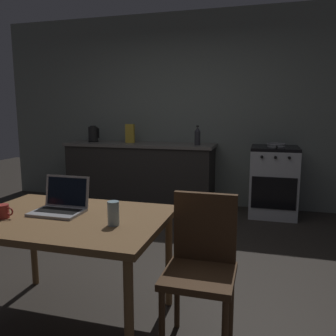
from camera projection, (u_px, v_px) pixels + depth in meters
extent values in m
plane|color=#2D2823|center=(126.00, 268.00, 3.06)|extent=(12.00, 12.00, 0.00)
cube|color=slate|center=(206.00, 111.00, 5.00)|extent=(6.40, 0.10, 2.76)
cube|color=#282623|center=(141.00, 176.00, 5.06)|extent=(2.10, 0.60, 0.88)
cube|color=#66605B|center=(140.00, 144.00, 4.98)|extent=(2.16, 0.64, 0.04)
cube|color=#B7BABF|center=(273.00, 183.00, 4.57)|extent=(0.60, 0.60, 0.88)
cube|color=black|center=(275.00, 148.00, 4.49)|extent=(0.60, 0.60, 0.04)
cube|color=black|center=(274.00, 193.00, 4.29)|extent=(0.54, 0.01, 0.40)
cylinder|color=black|center=(262.00, 157.00, 4.25)|extent=(0.04, 0.02, 0.04)
cylinder|color=black|center=(276.00, 157.00, 4.21)|extent=(0.04, 0.02, 0.04)
cylinder|color=black|center=(289.00, 158.00, 4.16)|extent=(0.04, 0.02, 0.04)
cube|color=brown|center=(68.00, 219.00, 2.18)|extent=(1.24, 0.87, 0.04)
cylinder|color=brown|center=(129.00, 321.00, 1.73)|extent=(0.05, 0.05, 0.69)
cylinder|color=brown|center=(33.00, 243.00, 2.74)|extent=(0.05, 0.05, 0.69)
cylinder|color=brown|center=(169.00, 259.00, 2.45)|extent=(0.05, 0.05, 0.69)
cube|color=#4C331E|center=(199.00, 276.00, 1.96)|extent=(0.40, 0.40, 0.04)
cube|color=#4C331E|center=(205.00, 227.00, 2.09)|extent=(0.38, 0.04, 0.42)
cylinder|color=#4C331E|center=(162.00, 327.00, 1.88)|extent=(0.04, 0.04, 0.44)
cylinder|color=#4C331E|center=(177.00, 295.00, 2.20)|extent=(0.04, 0.04, 0.44)
cylinder|color=#4C331E|center=(231.00, 303.00, 2.11)|extent=(0.04, 0.04, 0.44)
cube|color=#99999E|center=(57.00, 213.00, 2.22)|extent=(0.32, 0.22, 0.02)
cube|color=black|center=(58.00, 210.00, 2.23)|extent=(0.28, 0.12, 0.00)
cube|color=#99999E|center=(67.00, 191.00, 2.32)|extent=(0.32, 0.04, 0.21)
cube|color=black|center=(67.00, 191.00, 2.32)|extent=(0.29, 0.03, 0.18)
cylinder|color=black|center=(93.00, 141.00, 5.17)|extent=(0.15, 0.15, 0.02)
cylinder|color=black|center=(93.00, 134.00, 5.16)|extent=(0.14, 0.14, 0.21)
cylinder|color=black|center=(93.00, 126.00, 5.14)|extent=(0.08, 0.08, 0.02)
cube|color=black|center=(98.00, 133.00, 5.13)|extent=(0.02, 0.02, 0.14)
cylinder|color=#2D2D33|center=(197.00, 138.00, 4.69)|extent=(0.08, 0.08, 0.18)
cone|color=#2D2D33|center=(198.00, 129.00, 4.67)|extent=(0.08, 0.08, 0.06)
cylinder|color=black|center=(198.00, 126.00, 4.67)|extent=(0.04, 0.04, 0.02)
cylinder|color=gray|center=(276.00, 146.00, 4.47)|extent=(0.23, 0.23, 0.01)
torus|color=gray|center=(276.00, 144.00, 4.46)|extent=(0.24, 0.24, 0.02)
cylinder|color=black|center=(277.00, 147.00, 4.27)|extent=(0.02, 0.18, 0.02)
cylinder|color=#9E2D28|center=(3.00, 211.00, 2.13)|extent=(0.08, 0.08, 0.09)
torus|color=#9E2D28|center=(9.00, 211.00, 2.11)|extent=(0.05, 0.01, 0.05)
cylinder|color=#99B7C6|center=(113.00, 213.00, 1.99)|extent=(0.07, 0.07, 0.14)
cube|color=gold|center=(130.00, 133.00, 5.02)|extent=(0.13, 0.05, 0.27)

